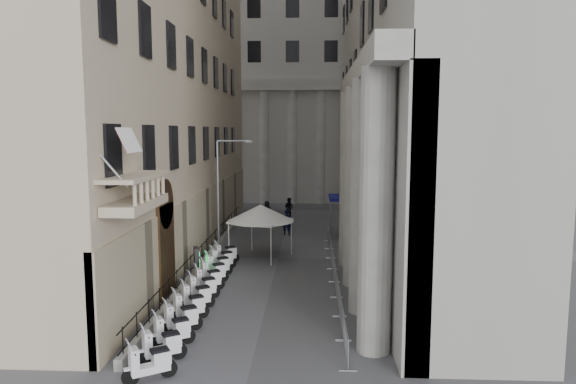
# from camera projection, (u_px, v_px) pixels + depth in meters

# --- Properties ---
(far_building) EXTENTS (22.00, 10.00, 30.00)m
(far_building) POSITION_uv_depth(u_px,v_px,m) (294.00, 67.00, 58.44)
(far_building) COLOR beige
(far_building) RESTS_ON ground
(iron_fence) EXTENTS (0.30, 28.00, 1.40)m
(iron_fence) POSITION_uv_depth(u_px,v_px,m) (205.00, 262.00, 30.69)
(iron_fence) COLOR black
(iron_fence) RESTS_ON ground
(blue_awning) EXTENTS (1.60, 3.00, 3.00)m
(blue_awning) POSITION_uv_depth(u_px,v_px,m) (340.00, 236.00, 38.25)
(blue_awning) COLOR navy
(blue_awning) RESTS_ON ground
(flag) EXTENTS (1.00, 1.40, 8.20)m
(flag) POSITION_uv_depth(u_px,v_px,m) (137.00, 359.00, 17.79)
(flag) COLOR #9E0C11
(flag) RESTS_ON ground
(scooter_0) EXTENTS (1.49, 1.21, 1.50)m
(scooter_0) POSITION_uv_depth(u_px,v_px,m) (151.00, 381.00, 16.19)
(scooter_0) COLOR white
(scooter_0) RESTS_ON ground
(scooter_1) EXTENTS (1.49, 1.21, 1.50)m
(scooter_1) POSITION_uv_depth(u_px,v_px,m) (163.00, 362.00, 17.49)
(scooter_1) COLOR white
(scooter_1) RESTS_ON ground
(scooter_2) EXTENTS (1.49, 1.21, 1.50)m
(scooter_2) POSITION_uv_depth(u_px,v_px,m) (173.00, 346.00, 18.78)
(scooter_2) COLOR white
(scooter_2) RESTS_ON ground
(scooter_3) EXTENTS (1.49, 1.21, 1.50)m
(scooter_3) POSITION_uv_depth(u_px,v_px,m) (182.00, 332.00, 20.07)
(scooter_3) COLOR white
(scooter_3) RESTS_ON ground
(scooter_4) EXTENTS (1.49, 1.21, 1.50)m
(scooter_4) POSITION_uv_depth(u_px,v_px,m) (190.00, 320.00, 21.37)
(scooter_4) COLOR white
(scooter_4) RESTS_ON ground
(scooter_5) EXTENTS (1.49, 1.21, 1.50)m
(scooter_5) POSITION_uv_depth(u_px,v_px,m) (197.00, 309.00, 22.66)
(scooter_5) COLOR white
(scooter_5) RESTS_ON ground
(scooter_6) EXTENTS (1.49, 1.21, 1.50)m
(scooter_6) POSITION_uv_depth(u_px,v_px,m) (203.00, 300.00, 23.95)
(scooter_6) COLOR white
(scooter_6) RESTS_ON ground
(scooter_7) EXTENTS (1.49, 1.21, 1.50)m
(scooter_7) POSITION_uv_depth(u_px,v_px,m) (208.00, 291.00, 25.25)
(scooter_7) COLOR white
(scooter_7) RESTS_ON ground
(scooter_8) EXTENTS (1.49, 1.21, 1.50)m
(scooter_8) POSITION_uv_depth(u_px,v_px,m) (213.00, 283.00, 26.54)
(scooter_8) COLOR white
(scooter_8) RESTS_ON ground
(scooter_9) EXTENTS (1.49, 1.21, 1.50)m
(scooter_9) POSITION_uv_depth(u_px,v_px,m) (218.00, 276.00, 27.84)
(scooter_9) COLOR white
(scooter_9) RESTS_ON ground
(scooter_10) EXTENTS (1.49, 1.21, 1.50)m
(scooter_10) POSITION_uv_depth(u_px,v_px,m) (222.00, 270.00, 29.13)
(scooter_10) COLOR white
(scooter_10) RESTS_ON ground
(scooter_11) EXTENTS (1.49, 1.21, 1.50)m
(scooter_11) POSITION_uv_depth(u_px,v_px,m) (226.00, 264.00, 30.42)
(scooter_11) COLOR white
(scooter_11) RESTS_ON ground
(barrier_0) EXTENTS (0.60, 2.40, 1.10)m
(barrier_0) POSITION_uv_depth(u_px,v_px,m) (346.00, 356.00, 18.00)
(barrier_0) COLOR #B4B7BD
(barrier_0) RESTS_ON ground
(barrier_1) EXTENTS (0.60, 2.40, 1.10)m
(barrier_1) POSITION_uv_depth(u_px,v_px,m) (341.00, 328.00, 20.48)
(barrier_1) COLOR #B4B7BD
(barrier_1) RESTS_ON ground
(barrier_2) EXTENTS (0.60, 2.40, 1.10)m
(barrier_2) POSITION_uv_depth(u_px,v_px,m) (338.00, 307.00, 22.96)
(barrier_2) COLOR #B4B7BD
(barrier_2) RESTS_ON ground
(barrier_3) EXTENTS (0.60, 2.40, 1.10)m
(barrier_3) POSITION_uv_depth(u_px,v_px,m) (335.00, 290.00, 25.44)
(barrier_3) COLOR #B4B7BD
(barrier_3) RESTS_ON ground
(barrier_4) EXTENTS (0.60, 2.40, 1.10)m
(barrier_4) POSITION_uv_depth(u_px,v_px,m) (333.00, 276.00, 27.92)
(barrier_4) COLOR #B4B7BD
(barrier_4) RESTS_ON ground
(barrier_5) EXTENTS (0.60, 2.40, 1.10)m
(barrier_5) POSITION_uv_depth(u_px,v_px,m) (331.00, 264.00, 30.40)
(barrier_5) COLOR #B4B7BD
(barrier_5) RESTS_ON ground
(barrier_6) EXTENTS (0.60, 2.40, 1.10)m
(barrier_6) POSITION_uv_depth(u_px,v_px,m) (330.00, 254.00, 32.88)
(barrier_6) COLOR #B4B7BD
(barrier_6) RESTS_ON ground
(barrier_7) EXTENTS (0.60, 2.40, 1.10)m
(barrier_7) POSITION_uv_depth(u_px,v_px,m) (329.00, 245.00, 35.35)
(barrier_7) COLOR #B4B7BD
(barrier_7) RESTS_ON ground
(security_tent) EXTENTS (4.10, 4.10, 3.33)m
(security_tent) POSITION_uv_depth(u_px,v_px,m) (255.00, 212.00, 32.22)
(security_tent) COLOR white
(security_tent) RESTS_ON ground
(street_lamp) EXTENTS (2.33, 0.64, 7.22)m
(street_lamp) POSITION_uv_depth(u_px,v_px,m) (222.00, 185.00, 34.14)
(street_lamp) COLOR #989BA1
(street_lamp) RESTS_ON ground
(info_kiosk) EXTENTS (0.48, 0.85, 1.72)m
(info_kiosk) POSITION_uv_depth(u_px,v_px,m) (197.00, 263.00, 27.09)
(info_kiosk) COLOR black
(info_kiosk) RESTS_ON ground
(pedestrian_a) EXTENTS (0.78, 0.59, 1.92)m
(pedestrian_a) POSITION_uv_depth(u_px,v_px,m) (287.00, 222.00, 38.64)
(pedestrian_a) COLOR black
(pedestrian_a) RESTS_ON ground
(pedestrian_b) EXTENTS (1.11, 1.03, 1.82)m
(pedestrian_b) POSITION_uv_depth(u_px,v_px,m) (289.00, 208.00, 46.22)
(pedestrian_b) COLOR black
(pedestrian_b) RESTS_ON ground
(pedestrian_c) EXTENTS (1.04, 0.86, 1.83)m
(pedestrian_c) POSITION_uv_depth(u_px,v_px,m) (267.00, 212.00, 44.01)
(pedestrian_c) COLOR black
(pedestrian_c) RESTS_ON ground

